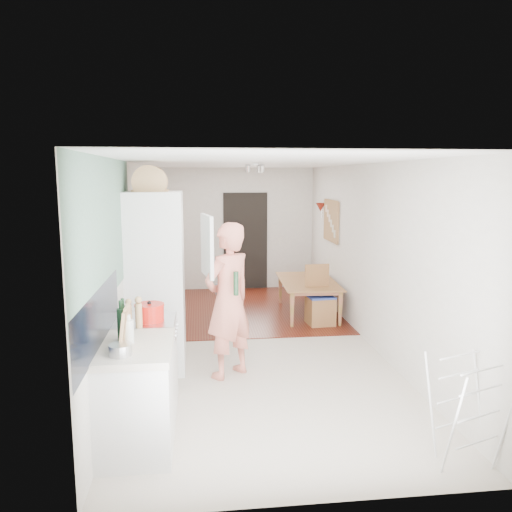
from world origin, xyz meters
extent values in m
cube|color=#C0B3A3|center=(0.00, 0.00, 0.00)|extent=(3.20, 7.00, 0.01)
cube|color=#552213|center=(0.00, 1.85, 0.01)|extent=(3.20, 3.30, 0.01)
cube|color=gray|center=(-1.59, -2.00, 1.85)|extent=(0.02, 3.00, 1.30)
cube|color=black|center=(-1.59, -2.55, 1.15)|extent=(0.02, 1.90, 0.50)
cube|color=black|center=(0.20, 3.48, 1.00)|extent=(0.90, 0.04, 2.00)
cube|color=silver|center=(-1.30, -2.55, 0.43)|extent=(0.60, 0.90, 0.86)
cube|color=beige|center=(-1.30, -2.55, 0.89)|extent=(0.62, 0.92, 0.06)
cube|color=silver|center=(-1.30, -1.80, 0.44)|extent=(0.60, 0.60, 0.88)
cube|color=silver|center=(-1.30, -1.80, 0.90)|extent=(0.60, 0.60, 0.04)
cube|color=silver|center=(-1.27, -0.78, 1.07)|extent=(0.66, 0.66, 2.15)
cube|color=silver|center=(-0.66, -1.08, 1.55)|extent=(0.14, 0.56, 0.70)
cube|color=white|center=(-0.96, -0.78, 1.55)|extent=(0.02, 0.52, 0.66)
cube|color=tan|center=(1.58, 1.90, 1.55)|extent=(0.03, 0.90, 0.70)
cube|color=brown|center=(1.57, 1.90, 1.55)|extent=(0.00, 0.94, 0.74)
cone|color=maroon|center=(1.54, 2.55, 1.75)|extent=(0.18, 0.18, 0.16)
imported|color=#DC7A66|center=(-0.43, -1.08, 1.07)|extent=(0.93, 0.89, 2.14)
imported|color=brown|center=(1.10, 1.42, 0.25)|extent=(0.84, 1.44, 0.49)
cube|color=slate|center=(-0.28, 1.05, 0.53)|extent=(0.44, 0.44, 0.17)
cylinder|color=red|center=(-1.24, -1.85, 1.00)|extent=(0.33, 0.33, 0.17)
cylinder|color=silver|center=(-1.38, -2.81, 0.97)|extent=(0.21, 0.21, 0.09)
cylinder|color=#1D3D22|center=(-0.35, -1.27, 1.15)|extent=(0.06, 0.06, 0.27)
cylinder|color=#1D3D22|center=(-1.42, -2.38, 1.06)|extent=(0.09, 0.09, 0.29)
cylinder|color=#1D3D22|center=(-1.42, -2.46, 1.06)|extent=(0.07, 0.07, 0.29)
cylinder|color=silver|center=(-1.35, -2.51, 1.02)|extent=(0.10, 0.10, 0.20)
cylinder|color=tan|center=(-1.42, -2.03, 1.03)|extent=(0.07, 0.07, 0.21)
cylinder|color=tan|center=(-1.32, -2.07, 1.04)|extent=(0.07, 0.07, 0.23)
camera|label=1|loc=(-0.74, -6.68, 2.32)|focal=35.00mm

